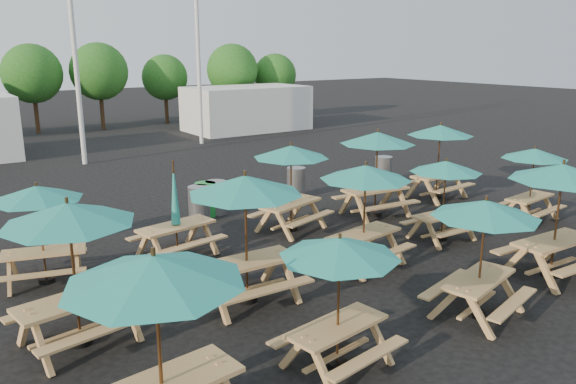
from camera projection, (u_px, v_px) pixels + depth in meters
ground at (322, 247)px, 14.01m from camera, size 120.00×120.00×0.00m
picnic_unit_0 at (155, 282)px, 6.52m from camera, size 2.40×2.40×2.53m
picnic_unit_1 at (69, 222)px, 8.90m from camera, size 2.45×2.45×2.48m
picnic_unit_2 at (37, 199)px, 11.45m from camera, size 2.25×2.25×2.12m
picnic_unit_3 at (339, 256)px, 8.30m from camera, size 2.07×2.07×2.13m
picnic_unit_4 at (245, 193)px, 10.47m from camera, size 2.24×2.24×2.55m
picnic_unit_5 at (176, 217)px, 13.17m from camera, size 2.08×1.89×2.33m
picnic_unit_6 at (485, 216)px, 9.95m from camera, size 2.33×2.33×2.24m
picnic_unit_7 at (365, 179)px, 12.32m from camera, size 2.30×2.30×2.36m
picnic_unit_8 at (291, 157)px, 14.80m from camera, size 2.51×2.51×2.36m
picnic_unit_9 at (562, 179)px, 11.68m from camera, size 2.25×2.25×2.51m
picnic_unit_10 at (446, 172)px, 14.10m from camera, size 1.86×1.86×2.10m
picnic_unit_11 at (377, 143)px, 16.10m from camera, size 2.34×2.34×2.52m
picnic_unit_13 at (534, 158)px, 15.77m from camera, size 1.98×1.98×2.11m
picnic_unit_14 at (440, 135)px, 18.07m from camera, size 2.26×2.26×2.45m
waste_bin_0 at (59, 223)px, 14.24m from camera, size 0.62×0.62×1.00m
waste_bin_1 at (199, 203)px, 16.07m from camera, size 0.62×0.62×1.00m
waste_bin_2 at (216, 198)px, 16.71m from camera, size 0.62×0.62×1.00m
waste_bin_3 at (206, 199)px, 16.50m from camera, size 0.62×0.62×1.00m
waste_bin_4 at (296, 182)px, 18.60m from camera, size 0.62×0.62×1.00m
waste_bin_5 at (383, 170)px, 20.47m from camera, size 0.62×0.62×1.00m
mast_0 at (72, 18)px, 22.59m from camera, size 0.20×0.20×12.00m
mast_1 at (197, 24)px, 27.76m from camera, size 0.20×0.20×12.00m
event_tent_1 at (247, 108)px, 33.79m from camera, size 7.00×4.00×2.60m
tree_3 at (32, 74)px, 31.93m from camera, size 3.36×3.36×5.09m
tree_4 at (99, 72)px, 33.55m from camera, size 3.41×3.41×5.17m
tree_5 at (165, 77)px, 36.38m from camera, size 2.94×2.94×4.45m
tree_6 at (232, 70)px, 37.05m from camera, size 3.38×3.38×5.13m
tree_7 at (275, 75)px, 39.04m from camera, size 2.95×2.95×4.48m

